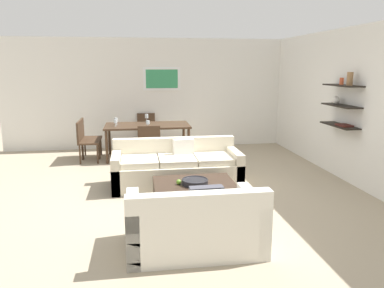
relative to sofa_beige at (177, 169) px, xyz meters
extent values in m
plane|color=tan|center=(0.03, -0.34, -0.29)|extent=(18.00, 18.00, 0.00)
cube|color=silver|center=(0.33, 3.19, 1.06)|extent=(8.40, 0.06, 2.70)
cube|color=white|center=(-0.01, 3.15, 1.43)|extent=(0.92, 0.02, 0.57)
cube|color=#338C59|center=(-0.01, 3.13, 1.43)|extent=(0.78, 0.01, 0.45)
cube|color=silver|center=(3.06, 0.26, 1.06)|extent=(0.06, 8.20, 2.70)
cube|color=black|center=(2.89, -0.12, 1.41)|extent=(0.28, 0.90, 0.02)
cube|color=black|center=(2.89, -0.12, 1.06)|extent=(0.28, 0.90, 0.02)
cube|color=black|center=(2.89, -0.12, 0.71)|extent=(0.28, 0.90, 0.02)
cylinder|color=olive|center=(2.89, -0.32, 1.53)|extent=(0.10, 0.10, 0.22)
sphere|color=silver|center=(2.89, 0.06, 1.14)|extent=(0.14, 0.14, 0.14)
cylinder|color=#D85933|center=(2.89, -0.07, 1.48)|extent=(0.07, 0.07, 0.12)
cube|color=#4C1E19|center=(2.89, -0.27, 0.73)|extent=(0.20, 0.28, 0.03)
cube|color=beige|center=(0.00, -0.04, -0.08)|extent=(2.16, 0.90, 0.42)
cube|color=beige|center=(0.00, 0.33, 0.31)|extent=(2.16, 0.16, 0.36)
cube|color=beige|center=(-1.01, -0.04, 0.01)|extent=(0.14, 0.90, 0.60)
cube|color=beige|center=(1.01, -0.04, 0.01)|extent=(0.14, 0.90, 0.60)
cube|color=beige|center=(-0.63, -0.08, 0.18)|extent=(0.61, 0.70, 0.10)
cube|color=beige|center=(0.00, -0.08, 0.18)|extent=(0.61, 0.70, 0.10)
cube|color=beige|center=(0.63, -0.08, 0.18)|extent=(0.61, 0.70, 0.10)
cube|color=white|center=(0.14, 0.15, 0.31)|extent=(0.37, 0.17, 0.36)
cube|color=silver|center=(-0.05, -2.28, -0.08)|extent=(1.50, 0.90, 0.42)
cube|color=silver|center=(-0.05, -2.65, 0.31)|extent=(1.50, 0.16, 0.36)
cube|color=silver|center=(0.63, -2.28, 0.01)|extent=(0.14, 0.90, 0.60)
cube|color=silver|center=(-0.73, -2.28, 0.01)|extent=(0.14, 0.90, 0.60)
cube|color=silver|center=(0.26, -2.24, 0.18)|extent=(0.59, 0.70, 0.10)
cube|color=silver|center=(-0.36, -2.24, 0.18)|extent=(0.59, 0.70, 0.10)
cube|color=#4C4C56|center=(0.05, -2.47, 0.31)|extent=(0.36, 0.13, 0.36)
cube|color=#38281E|center=(0.14, -1.11, -0.10)|extent=(1.16, 0.92, 0.38)
cylinder|color=black|center=(0.14, -1.16, 0.12)|extent=(0.38, 0.38, 0.07)
torus|color=black|center=(0.14, -1.16, 0.16)|extent=(0.38, 0.38, 0.02)
sphere|color=#669E2D|center=(-0.09, -1.13, 0.12)|extent=(0.07, 0.07, 0.07)
cube|color=#422D1E|center=(-0.43, 2.09, 0.44)|extent=(1.86, 0.98, 0.04)
cylinder|color=#422D1E|center=(-1.30, 1.66, 0.06)|extent=(0.06, 0.06, 0.71)
cylinder|color=#422D1E|center=(0.45, 1.66, 0.06)|extent=(0.06, 0.06, 0.71)
cylinder|color=#422D1E|center=(-1.30, 2.52, 0.06)|extent=(0.06, 0.06, 0.71)
cylinder|color=#422D1E|center=(0.45, 2.52, 0.06)|extent=(0.06, 0.06, 0.71)
cube|color=#422D1E|center=(-0.43, 1.28, 0.14)|extent=(0.44, 0.44, 0.04)
cube|color=#422D1E|center=(-0.43, 1.08, 0.37)|extent=(0.44, 0.04, 0.43)
cylinder|color=#422D1E|center=(-0.25, 1.46, -0.09)|extent=(0.04, 0.04, 0.41)
cylinder|color=#422D1E|center=(-0.61, 1.46, -0.09)|extent=(0.04, 0.04, 0.41)
cylinder|color=#422D1E|center=(-0.25, 1.10, -0.09)|extent=(0.04, 0.04, 0.41)
cylinder|color=#422D1E|center=(-0.61, 1.10, -0.09)|extent=(0.04, 0.04, 0.41)
cube|color=#422D1E|center=(-0.43, 2.90, 0.14)|extent=(0.44, 0.44, 0.04)
cube|color=#422D1E|center=(-0.43, 3.10, 0.37)|extent=(0.44, 0.04, 0.43)
cylinder|color=#422D1E|center=(-0.61, 2.72, -0.09)|extent=(0.04, 0.04, 0.41)
cylinder|color=#422D1E|center=(-0.25, 2.72, -0.09)|extent=(0.04, 0.04, 0.41)
cylinder|color=#422D1E|center=(-0.61, 3.08, -0.09)|extent=(0.04, 0.04, 0.41)
cylinder|color=#422D1E|center=(-0.25, 3.08, -0.09)|extent=(0.04, 0.04, 0.41)
cube|color=#422D1E|center=(-1.68, 2.31, 0.14)|extent=(0.44, 0.44, 0.04)
cube|color=#422D1E|center=(-1.88, 2.31, 0.37)|extent=(0.04, 0.44, 0.43)
cylinder|color=#422D1E|center=(-1.50, 2.13, -0.09)|extent=(0.04, 0.04, 0.41)
cylinder|color=#422D1E|center=(-1.50, 2.49, -0.09)|extent=(0.04, 0.04, 0.41)
cylinder|color=#422D1E|center=(-1.86, 2.13, -0.09)|extent=(0.04, 0.04, 0.41)
cylinder|color=#422D1E|center=(-1.86, 2.49, -0.09)|extent=(0.04, 0.04, 0.41)
cube|color=#422D1E|center=(-1.68, 1.87, 0.14)|extent=(0.44, 0.44, 0.04)
cube|color=#422D1E|center=(-1.88, 1.87, 0.37)|extent=(0.04, 0.44, 0.43)
cylinder|color=#422D1E|center=(-1.50, 1.69, -0.09)|extent=(0.04, 0.04, 0.41)
cylinder|color=#422D1E|center=(-1.50, 2.05, -0.09)|extent=(0.04, 0.04, 0.41)
cylinder|color=#422D1E|center=(-1.86, 1.69, -0.09)|extent=(0.04, 0.04, 0.41)
cylinder|color=#422D1E|center=(-1.86, 2.05, -0.09)|extent=(0.04, 0.04, 0.41)
cylinder|color=silver|center=(-0.43, 1.66, 0.46)|extent=(0.06, 0.06, 0.01)
cylinder|color=silver|center=(-0.43, 1.66, 0.50)|extent=(0.01, 0.01, 0.07)
cylinder|color=silver|center=(-0.43, 1.66, 0.57)|extent=(0.08, 0.08, 0.08)
cylinder|color=silver|center=(-0.43, 2.52, 0.46)|extent=(0.06, 0.06, 0.01)
cylinder|color=silver|center=(-0.43, 2.52, 0.50)|extent=(0.01, 0.01, 0.08)
cylinder|color=silver|center=(-0.43, 2.52, 0.59)|extent=(0.08, 0.08, 0.10)
cylinder|color=silver|center=(-1.11, 2.21, 0.46)|extent=(0.06, 0.06, 0.01)
cylinder|color=silver|center=(-1.11, 2.21, 0.50)|extent=(0.01, 0.01, 0.07)
cylinder|color=silver|center=(-1.11, 2.21, 0.57)|extent=(0.07, 0.07, 0.08)
cylinder|color=silver|center=(-1.11, 1.97, 0.46)|extent=(0.06, 0.06, 0.01)
cylinder|color=silver|center=(-1.11, 1.97, 0.49)|extent=(0.01, 0.01, 0.06)
cylinder|color=silver|center=(-1.11, 1.97, 0.56)|extent=(0.08, 0.08, 0.08)
camera|label=1|loc=(-0.66, -6.14, 1.74)|focal=34.70mm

